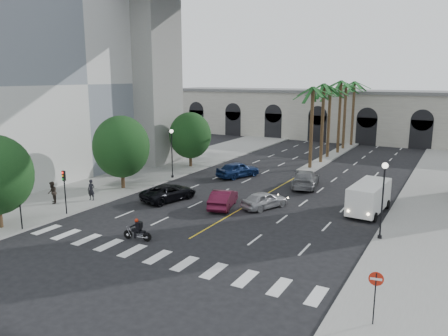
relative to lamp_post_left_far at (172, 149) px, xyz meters
The scene contains 28 objects.
ground 19.91m from the lamp_post_left_far, 54.53° to the right, with size 140.00×140.00×0.00m, color black.
sidewalk_left 4.88m from the lamp_post_left_far, 164.48° to the right, with size 8.00×100.00×0.15m, color gray.
sidewalk_right 26.61m from the lamp_post_left_far, ahead, with size 8.00×100.00×0.15m, color gray.
median 24.97m from the lamp_post_left_far, 62.61° to the left, with size 2.00×24.00×0.20m, color gray.
building_left 17.60m from the lamp_post_left_far, 165.62° to the right, with size 16.50×32.50×20.60m.
pier_building 40.65m from the lamp_post_left_far, 73.71° to the left, with size 71.00×10.50×8.50m.
palm_a 17.56m from the lamp_post_left_far, 46.47° to the left, with size 3.20×3.20×10.30m.
palm_b 20.64m from the lamp_post_left_far, 54.29° to the left, with size 3.20×3.20×10.60m.
palm_c 23.62m from the lamp_post_left_far, 60.75° to the left, with size 3.20×3.20×10.10m.
palm_d 27.40m from the lamp_post_left_far, 64.30° to the left, with size 3.20×3.20×10.90m.
palm_e 30.78m from the lamp_post_left_far, 68.02° to the left, with size 3.20×3.20×10.40m.
palm_f 34.61m from the lamp_post_left_far, 70.07° to the left, with size 3.20×3.20×10.70m.
street_tree_mid 6.29m from the lamp_post_left_far, 104.93° to the right, with size 5.44×5.44×7.21m.
street_tree_far 6.25m from the lamp_post_left_far, 104.93° to the left, with size 5.04×5.04×6.68m.
lamp_post_left_far is the anchor object (origin of this frame).
lamp_post_right 24.16m from the lamp_post_left_far, 19.33° to the right, with size 0.40×0.40×5.35m.
traffic_signal_near 18.51m from the lamp_post_left_far, 89.69° to the right, with size 0.25×0.18×3.65m.
traffic_signal_far 14.52m from the lamp_post_left_far, 89.60° to the right, with size 0.25×0.18×3.65m.
motorcycle_rider 18.21m from the lamp_post_left_far, 61.72° to the right, with size 2.10×0.59×1.52m.
car_a 14.18m from the lamp_post_left_far, 21.19° to the right, with size 1.69×4.20×1.43m, color #9A9A9E.
car_b 12.11m from the lamp_post_left_far, 33.44° to the right, with size 1.63×4.66×1.54m, color #470E21.
car_c 8.72m from the lamp_post_left_far, 56.47° to the right, with size 2.41×5.22×1.45m, color black.
car_d 14.36m from the lamp_post_left_far, 14.23° to the left, with size 2.34×5.75×1.67m, color slate.
car_e 7.50m from the lamp_post_left_far, 35.05° to the left, with size 2.03×5.05×1.72m, color #10234F.
cargo_van 21.09m from the lamp_post_left_far, ahead, with size 2.65×5.90×2.45m.
pedestrian_a 10.94m from the lamp_post_left_far, 95.64° to the right, with size 0.67×0.44×1.85m, color black.
pedestrian_b 13.61m from the lamp_post_left_far, 103.70° to the right, with size 0.93×0.73×1.92m, color black.
do_not_enter_sign 30.96m from the lamp_post_left_far, 37.92° to the right, with size 0.64×0.14×2.62m.
Camera 1 is at (15.69, -21.41, 10.87)m, focal length 35.00 mm.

